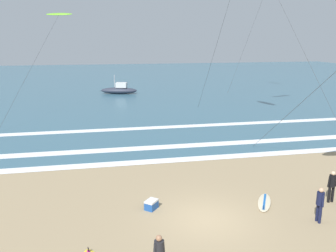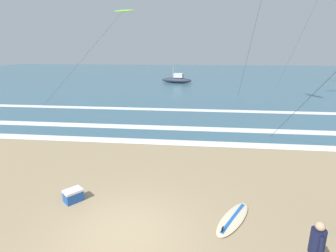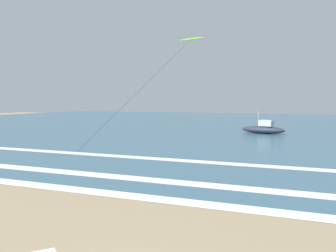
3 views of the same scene
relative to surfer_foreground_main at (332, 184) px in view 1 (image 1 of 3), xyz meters
name	(u,v)px [view 1 (image 1 of 3)]	position (x,y,z in m)	size (l,w,h in m)	color
ground_plane	(207,220)	(-6.44, -0.50, -0.96)	(160.00, 160.00, 0.00)	#9E8763
ocean_surface	(122,81)	(-6.44, 52.05, -0.95)	(140.00, 90.00, 0.01)	#386075
wave_foam_shoreline	(198,158)	(-4.60, 7.45, -0.94)	(50.20, 0.93, 0.01)	white
wave_foam_mid_break	(180,146)	(-5.11, 10.41, -0.94)	(50.10, 1.02, 0.01)	white
wave_foam_outer_break	(168,127)	(-4.91, 16.26, -0.94)	(50.78, 1.00, 0.01)	white
surfer_foreground_main	(332,184)	(0.00, 0.00, 0.00)	(0.51, 0.32, 1.60)	black
surfer_left_near	(320,202)	(-1.74, -1.63, 0.00)	(0.32, 0.51, 1.60)	#141938
surfboard_near_water	(264,202)	(-3.21, 0.50, -0.91)	(1.54, 2.13, 0.25)	beige
kite_lime_mid_center	(59,15)	(-15.04, 31.43, 9.50)	(6.06, 15.44, 10.76)	#70C628
offshore_boat	(119,90)	(-7.92, 37.08, -0.40)	(5.47, 3.03, 2.70)	#2D3342
cooler_box	(151,205)	(-8.68, 0.98, -0.74)	(0.74, 0.76, 0.44)	#1E4C9E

